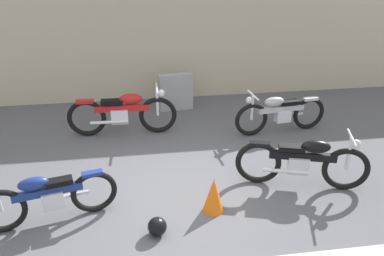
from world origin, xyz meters
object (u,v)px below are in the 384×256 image
object	(u,v)px
stone_marker	(176,92)
motorcycle_black	(303,161)
motorcycle_blue	(48,197)
motorcycle_red	(123,113)
traffic_cone	(214,195)
motorcycle_silver	(280,113)
helmet	(157,227)

from	to	relation	value
stone_marker	motorcycle_black	size ratio (longest dim) A/B	0.42
motorcycle_blue	motorcycle_red	bearing A→B (deg)	-123.90
traffic_cone	motorcycle_black	xyz separation A→B (m)	(1.55, 0.45, 0.19)
motorcycle_silver	stone_marker	bearing A→B (deg)	-43.98
helmet	motorcycle_black	distance (m)	2.59
motorcycle_black	motorcycle_blue	bearing A→B (deg)	-158.09
stone_marker	motorcycle_blue	size ratio (longest dim) A/B	0.46
traffic_cone	motorcycle_red	world-z (taller)	motorcycle_red
traffic_cone	motorcycle_silver	bearing A→B (deg)	52.62
helmet	motorcycle_red	bearing A→B (deg)	98.20
motorcycle_blue	motorcycle_silver	xyz separation A→B (m)	(4.26, 2.38, 0.02)
motorcycle_blue	stone_marker	bearing A→B (deg)	-133.09
helmet	motorcycle_blue	xyz separation A→B (m)	(-1.50, 0.52, 0.28)
helmet	motorcycle_silver	size ratio (longest dim) A/B	0.13
traffic_cone	motorcycle_silver	size ratio (longest dim) A/B	0.27
stone_marker	motorcycle_silver	world-z (taller)	motorcycle_silver
stone_marker	motorcycle_black	xyz separation A→B (m)	(1.67, -3.59, 0.03)
traffic_cone	motorcycle_silver	world-z (taller)	motorcycle_silver
stone_marker	motorcycle_black	bearing A→B (deg)	-65.03
stone_marker	motorcycle_red	xyz separation A→B (m)	(-1.22, -1.19, 0.05)
traffic_cone	motorcycle_black	distance (m)	1.63
stone_marker	motorcycle_silver	size ratio (longest dim) A/B	0.43
stone_marker	motorcycle_red	size ratio (longest dim) A/B	0.39
traffic_cone	motorcycle_blue	world-z (taller)	motorcycle_blue
helmet	motorcycle_red	world-z (taller)	motorcycle_red
helmet	motorcycle_blue	distance (m)	1.61
motorcycle_black	motorcycle_red	bearing A→B (deg)	157.09
motorcycle_red	traffic_cone	bearing A→B (deg)	-62.80
helmet	motorcycle_black	world-z (taller)	motorcycle_black
stone_marker	motorcycle_silver	xyz separation A→B (m)	(2.01, -1.56, -0.00)
stone_marker	motorcycle_black	distance (m)	3.96
motorcycle_silver	helmet	bearing A→B (deg)	40.26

